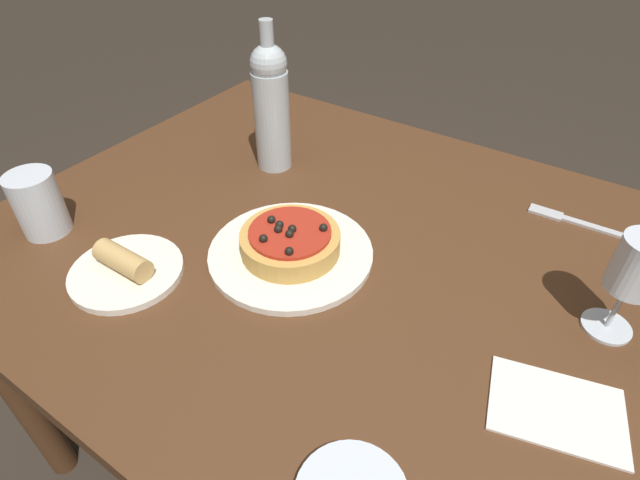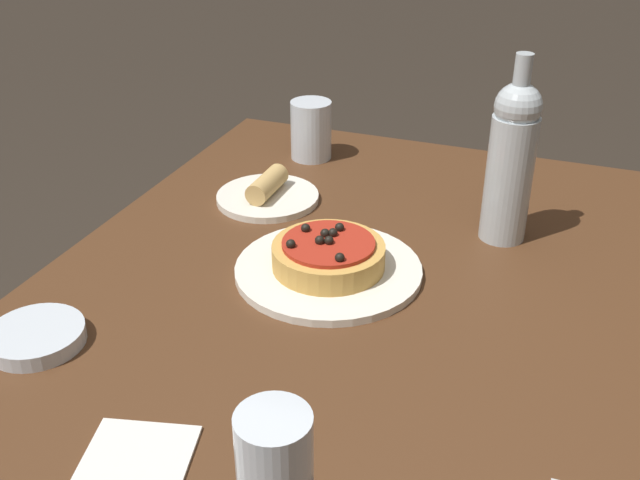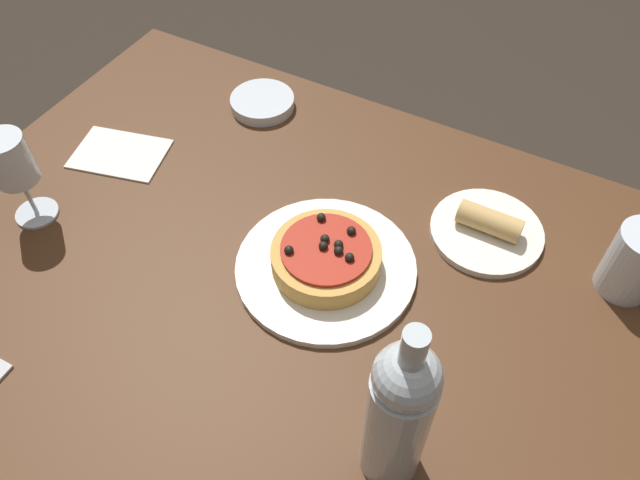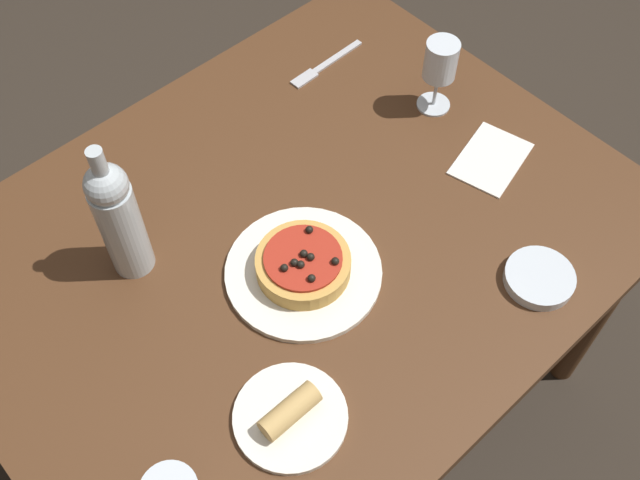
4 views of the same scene
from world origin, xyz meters
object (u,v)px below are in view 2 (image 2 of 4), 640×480
object	(u,v)px
side_plate	(268,194)
pizza	(328,254)
dinner_plate	(328,270)
wine_glass	(275,461)
water_cup	(311,130)
dining_table	(363,347)
wine_bottle	(511,159)
side_bowl	(37,337)

from	to	relation	value
side_plate	pizza	bearing A→B (deg)	43.93
dinner_plate	wine_glass	world-z (taller)	wine_glass
pizza	water_cup	world-z (taller)	water_cup
water_cup	side_plate	world-z (taller)	water_cup
dinner_plate	dining_table	bearing A→B (deg)	58.37
side_plate	water_cup	bearing A→B (deg)	-179.93
dining_table	water_cup	size ratio (longest dim) A/B	10.55
wine_bottle	side_plate	xyz separation A→B (m)	(0.01, -0.41, -0.12)
wine_glass	side_plate	distance (m)	0.74
dining_table	water_cup	bearing A→B (deg)	-150.11
pizza	water_cup	size ratio (longest dim) A/B	1.45
wine_glass	wine_bottle	distance (m)	0.68
side_plate	dining_table	bearing A→B (deg)	47.39
dining_table	side_plate	xyz separation A→B (m)	(-0.24, -0.26, 0.10)
dining_table	pizza	size ratio (longest dim) A/B	7.30
dining_table	pizza	distance (m)	0.15
wine_bottle	side_plate	bearing A→B (deg)	-88.14
wine_glass	water_cup	world-z (taller)	wine_glass
dining_table	wine_glass	world-z (taller)	wine_glass
dining_table	water_cup	world-z (taller)	water_cup
dining_table	wine_bottle	bearing A→B (deg)	149.08
side_bowl	side_plate	size ratio (longest dim) A/B	0.68
dinner_plate	water_cup	distance (m)	0.45
pizza	wine_glass	distance (m)	0.50
pizza	wine_glass	size ratio (longest dim) A/B	1.02
dining_table	wine_glass	size ratio (longest dim) A/B	7.44
dinner_plate	wine_glass	xyz separation A→B (m)	(0.47, 0.13, 0.11)
pizza	side_plate	bearing A→B (deg)	-136.07
wine_bottle	water_cup	xyz separation A→B (m)	(-0.20, -0.41, -0.08)
water_cup	side_plate	bearing A→B (deg)	0.07
pizza	side_plate	distance (m)	0.27
dining_table	pizza	bearing A→B (deg)	-121.57
wine_bottle	side_plate	world-z (taller)	wine_bottle
water_cup	pizza	bearing A→B (deg)	24.70
wine_bottle	side_bowl	distance (m)	0.72
dining_table	dinner_plate	distance (m)	0.12
dining_table	pizza	world-z (taller)	pizza
dining_table	wine_glass	bearing A→B (deg)	7.25
dining_table	wine_bottle	distance (m)	0.36
dinner_plate	wine_bottle	distance (m)	0.33
water_cup	side_plate	distance (m)	0.22
water_cup	wine_glass	bearing A→B (deg)	19.59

